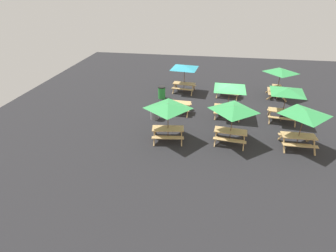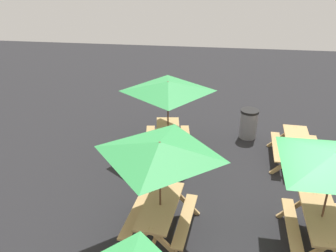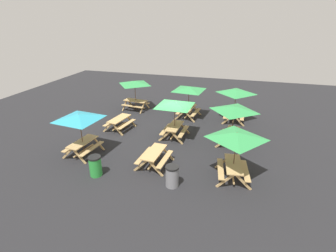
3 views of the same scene
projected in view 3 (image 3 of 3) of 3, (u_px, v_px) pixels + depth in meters
The scene contains 12 objects.
ground_plane at pixel (173, 136), 16.21m from camera, with size 33.19×33.19×0.00m, color #232326.
picnic_table_0 at pixel (79, 120), 13.27m from camera, with size 2.81×2.81×2.34m.
picnic_table_1 at pixel (189, 91), 18.33m from camera, with size 2.81×2.81×2.34m.
picnic_table_2 at pixel (236, 139), 11.22m from camera, with size 2.25×2.25×2.34m.
picnic_table_3 at pixel (135, 85), 19.85m from camera, with size 2.23×2.23×2.34m.
picnic_table_4 at pixel (234, 111), 14.41m from camera, with size 2.20×2.20×2.34m.
picnic_table_5 at pixel (236, 94), 17.64m from camera, with size 2.03×2.03×2.34m.
picnic_table_6 at pixel (119, 121), 16.90m from camera, with size 1.98×1.75×0.81m.
picnic_table_7 at pixel (175, 106), 15.23m from camera, with size 2.83×2.83×2.34m.
picnic_table_8 at pixel (154, 155), 12.81m from camera, with size 1.88×1.63×0.81m.
trash_bin_gray at pixel (172, 176), 11.28m from camera, with size 0.59×0.59×0.98m.
trash_bin_green at pixel (95, 166), 12.04m from camera, with size 0.59×0.59×0.98m.
Camera 3 is at (14.18, 3.78, 6.92)m, focal length 28.00 mm.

